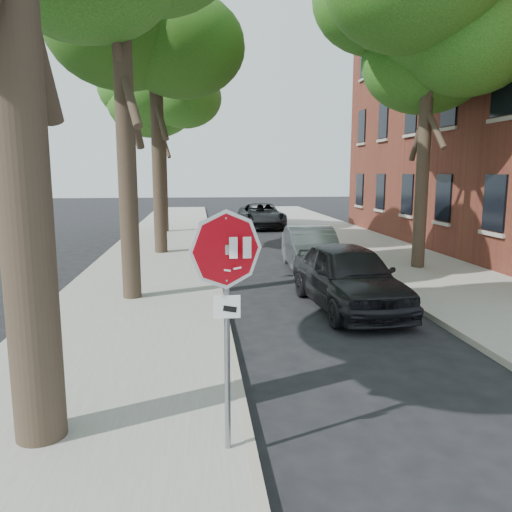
{
  "coord_description": "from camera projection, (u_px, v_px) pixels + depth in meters",
  "views": [
    {
      "loc": [
        -0.98,
        -5.04,
        3.09
      ],
      "look_at": [
        -0.26,
        1.14,
        2.05
      ],
      "focal_mm": 35.0,
      "sensor_mm": 36.0,
      "label": 1
    }
  ],
  "objects": [
    {
      "name": "ground",
      "position": [
        291.0,
        453.0,
        5.56
      ],
      "size": [
        120.0,
        120.0,
        0.0
      ],
      "primitive_type": "plane",
      "color": "black",
      "rests_on": "ground"
    },
    {
      "name": "sidewalk_left",
      "position": [
        154.0,
        263.0,
        17.02
      ],
      "size": [
        4.0,
        55.0,
        0.12
      ],
      "primitive_type": "cube",
      "color": "gray",
      "rests_on": "ground"
    },
    {
      "name": "sidewalk_right",
      "position": [
        393.0,
        258.0,
        17.99
      ],
      "size": [
        4.0,
        55.0,
        0.12
      ],
      "primitive_type": "cube",
      "color": "gray",
      "rests_on": "ground"
    },
    {
      "name": "curb_left",
      "position": [
        214.0,
        261.0,
        17.25
      ],
      "size": [
        0.12,
        55.0,
        0.13
      ],
      "primitive_type": "cube",
      "color": "#9E9384",
      "rests_on": "ground"
    },
    {
      "name": "curb_right",
      "position": [
        338.0,
        259.0,
        17.75
      ],
      "size": [
        0.12,
        55.0,
        0.13
      ],
      "primitive_type": "cube",
      "color": "#9E9384",
      "rests_on": "ground"
    },
    {
      "name": "stop_sign",
      "position": [
        227.0,
        285.0,
        5.13
      ],
      "size": [
        0.76,
        0.34,
        2.61
      ],
      "color": "gray",
      "rests_on": "sidewalk_left"
    },
    {
      "name": "tree_mid_b",
      "position": [
        154.0,
        34.0,
        17.8
      ],
      "size": [
        5.88,
        5.46,
        10.36
      ],
      "color": "black",
      "rests_on": "sidewalk_left"
    },
    {
      "name": "tree_far",
      "position": [
        160.0,
        89.0,
        24.74
      ],
      "size": [
        5.29,
        4.91,
        9.33
      ],
      "color": "black",
      "rests_on": "sidewalk_left"
    },
    {
      "name": "tree_right",
      "position": [
        428.0,
        34.0,
        14.96
      ],
      "size": [
        5.29,
        4.91,
        9.33
      ],
      "color": "black",
      "rests_on": "sidewalk_right"
    },
    {
      "name": "car_a",
      "position": [
        348.0,
        276.0,
        11.43
      ],
      "size": [
        2.04,
        4.53,
        1.51
      ],
      "primitive_type": "imported",
      "rotation": [
        0.0,
        0.0,
        0.06
      ],
      "color": "black",
      "rests_on": "ground"
    },
    {
      "name": "car_b",
      "position": [
        311.0,
        249.0,
        15.97
      ],
      "size": [
        1.67,
        4.25,
        1.38
      ],
      "primitive_type": "imported",
      "rotation": [
        0.0,
        0.0,
        -0.05
      ],
      "color": "gray",
      "rests_on": "ground"
    },
    {
      "name": "car_d",
      "position": [
        261.0,
        215.0,
        28.39
      ],
      "size": [
        2.38,
        5.1,
        1.41
      ],
      "primitive_type": "imported",
      "rotation": [
        0.0,
        0.0,
        0.01
      ],
      "color": "black",
      "rests_on": "ground"
    }
  ]
}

